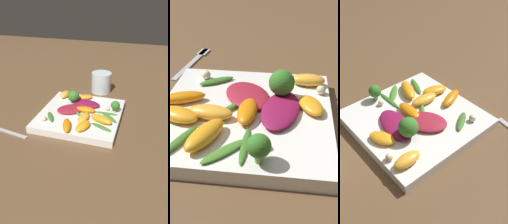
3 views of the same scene
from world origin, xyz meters
TOP-DOWN VIEW (x-y plane):
  - ground_plane at (0.00, 0.00)m, footprint 2.40×2.40m
  - plate at (0.00, 0.00)m, footprint 0.27×0.27m
  - fork at (-0.14, 0.22)m, footprint 0.04×0.16m
  - radicchio_leaf_0 at (-0.00, 0.04)m, footprint 0.11×0.11m
  - radicchio_leaf_1 at (0.06, -0.00)m, footprint 0.07×0.12m
  - orange_segment_0 at (0.10, 0.09)m, footprint 0.06×0.03m
  - orange_segment_1 at (0.01, -0.01)m, footprint 0.03×0.07m
  - orange_segment_2 at (-0.10, 0.01)m, footprint 0.08×0.05m
  - orange_segment_3 at (0.10, 0.02)m, footprint 0.05×0.07m
  - orange_segment_4 at (-0.05, -0.02)m, footprint 0.07×0.03m
  - orange_segment_5 at (-0.09, -0.04)m, footprint 0.07×0.05m
  - orange_segment_6 at (-0.04, -0.08)m, footprint 0.06×0.08m
  - broccoli_floret_0 at (0.03, -0.11)m, footprint 0.03×0.03m
  - broccoli_floret_1 at (0.05, 0.04)m, footprint 0.04×0.04m
  - arugula_sprig_0 at (0.01, -0.08)m, footprint 0.01×0.08m
  - arugula_sprig_1 at (-0.07, -0.09)m, footprint 0.04×0.07m
  - arugula_sprig_2 at (-0.06, 0.08)m, footprint 0.06×0.05m
  - arugula_sprig_3 at (-0.02, 0.00)m, footprint 0.05×0.07m
  - arugula_sprig_4 at (-0.01, -0.10)m, footprint 0.06×0.06m
  - macadamia_nut_0 at (0.04, -0.08)m, footprint 0.01×0.01m
  - macadamia_nut_1 at (0.12, 0.07)m, footprint 0.02×0.02m
  - macadamia_nut_2 at (-0.08, 0.10)m, footprint 0.02×0.02m

SIDE VIEW (x-z plane):
  - ground_plane at x=0.00m, z-range 0.00..0.00m
  - fork at x=-0.14m, z-range 0.00..0.01m
  - plate at x=0.00m, z-range 0.00..0.02m
  - arugula_sprig_0 at x=0.01m, z-range 0.02..0.03m
  - arugula_sprig_4 at x=-0.01m, z-range 0.02..0.03m
  - arugula_sprig_1 at x=-0.07m, z-range 0.02..0.03m
  - arugula_sprig_2 at x=-0.06m, z-range 0.02..0.03m
  - arugula_sprig_3 at x=-0.02m, z-range 0.02..0.03m
  - radicchio_leaf_0 at x=0.00m, z-range 0.02..0.04m
  - radicchio_leaf_1 at x=0.06m, z-range 0.02..0.04m
  - macadamia_nut_0 at x=0.04m, z-range 0.02..0.04m
  - macadamia_nut_1 at x=0.12m, z-range 0.02..0.04m
  - orange_segment_3 at x=0.10m, z-range 0.02..0.04m
  - macadamia_nut_2 at x=-0.08m, z-range 0.02..0.04m
  - orange_segment_2 at x=-0.10m, z-range 0.02..0.04m
  - orange_segment_1 at x=0.01m, z-range 0.02..0.04m
  - orange_segment_5 at x=-0.09m, z-range 0.02..0.04m
  - orange_segment_4 at x=-0.05m, z-range 0.02..0.04m
  - orange_segment_0 at x=0.10m, z-range 0.02..0.04m
  - orange_segment_6 at x=-0.04m, z-range 0.02..0.04m
  - broccoli_floret_0 at x=0.03m, z-range 0.03..0.07m
  - broccoli_floret_1 at x=0.05m, z-range 0.03..0.08m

